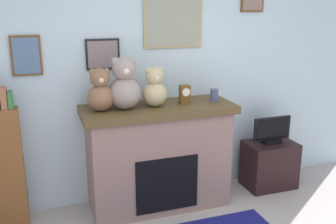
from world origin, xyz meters
name	(u,v)px	position (x,y,z in m)	size (l,w,h in m)	color
back_wall	(157,80)	(0.00, 2.00, 1.30)	(5.20, 0.15, 2.60)	silver
fireplace	(158,156)	(-0.10, 1.65, 0.56)	(1.55, 0.63, 1.11)	gray
bookshelf	(1,164)	(-1.62, 1.74, 0.65)	(0.40, 0.16, 1.38)	brown
tv_stand	(269,164)	(1.27, 1.64, 0.27)	(0.58, 0.40, 0.55)	black
television	(272,131)	(1.27, 1.64, 0.69)	(0.46, 0.14, 0.31)	black
candle_jar	(214,95)	(0.52, 1.64, 1.17)	(0.09, 0.09, 0.13)	#4C517A
mantel_clock	(185,94)	(0.18, 1.63, 1.20)	(0.10, 0.08, 0.19)	brown
teddy_bear_tan	(100,92)	(-0.68, 1.63, 1.29)	(0.26, 0.26, 0.41)	brown
teddy_bear_cream	(124,86)	(-0.44, 1.63, 1.34)	(0.32, 0.32, 0.51)	gray
teddy_bear_grey	(155,89)	(-0.14, 1.63, 1.29)	(0.25, 0.25, 0.40)	tan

